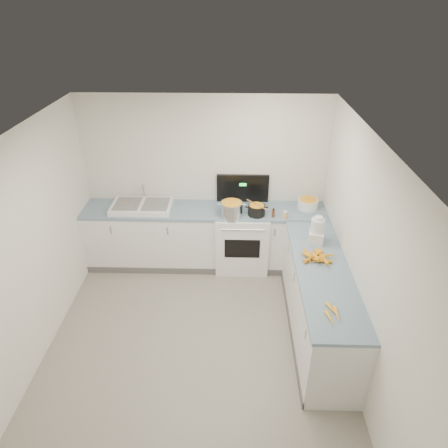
{
  "coord_description": "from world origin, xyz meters",
  "views": [
    {
      "loc": [
        0.43,
        -3.34,
        3.66
      ],
      "look_at": [
        0.3,
        1.1,
        1.05
      ],
      "focal_mm": 32.0,
      "sensor_mm": 36.0,
      "label": 1
    }
  ],
  "objects_px": {
    "stove": "(242,238)",
    "steel_pot": "(232,210)",
    "black_pot": "(257,211)",
    "mixing_bowl": "(308,204)",
    "extract_bottle": "(273,213)",
    "sink": "(142,206)",
    "spice_jar": "(285,215)",
    "food_processor": "(317,231)"
  },
  "relations": [
    {
      "from": "stove",
      "to": "spice_jar",
      "type": "relative_size",
      "value": 14.03
    },
    {
      "from": "mixing_bowl",
      "to": "extract_bottle",
      "type": "bearing_deg",
      "value": -151.45
    },
    {
      "from": "sink",
      "to": "extract_bottle",
      "type": "bearing_deg",
      "value": -6.07
    },
    {
      "from": "sink",
      "to": "extract_bottle",
      "type": "distance_m",
      "value": 1.88
    },
    {
      "from": "sink",
      "to": "extract_bottle",
      "type": "relative_size",
      "value": 7.74
    },
    {
      "from": "black_pot",
      "to": "spice_jar",
      "type": "bearing_deg",
      "value": -13.45
    },
    {
      "from": "sink",
      "to": "black_pot",
      "type": "bearing_deg",
      "value": -5.12
    },
    {
      "from": "mixing_bowl",
      "to": "food_processor",
      "type": "distance_m",
      "value": 0.91
    },
    {
      "from": "steel_pot",
      "to": "spice_jar",
      "type": "distance_m",
      "value": 0.74
    },
    {
      "from": "sink",
      "to": "black_pot",
      "type": "relative_size",
      "value": 3.61
    },
    {
      "from": "stove",
      "to": "extract_bottle",
      "type": "xyz_separation_m",
      "value": [
        0.42,
        -0.18,
        0.52
      ]
    },
    {
      "from": "spice_jar",
      "to": "food_processor",
      "type": "xyz_separation_m",
      "value": [
        0.32,
        -0.58,
        0.11
      ]
    },
    {
      "from": "black_pot",
      "to": "spice_jar",
      "type": "distance_m",
      "value": 0.4
    },
    {
      "from": "mixing_bowl",
      "to": "extract_bottle",
      "type": "xyz_separation_m",
      "value": [
        -0.52,
        -0.28,
        -0.01
      ]
    },
    {
      "from": "stove",
      "to": "sink",
      "type": "height_order",
      "value": "stove"
    },
    {
      "from": "mixing_bowl",
      "to": "spice_jar",
      "type": "relative_size",
      "value": 3.06
    },
    {
      "from": "black_pot",
      "to": "extract_bottle",
      "type": "height_order",
      "value": "black_pot"
    },
    {
      "from": "stove",
      "to": "extract_bottle",
      "type": "relative_size",
      "value": 12.23
    },
    {
      "from": "sink",
      "to": "spice_jar",
      "type": "xyz_separation_m",
      "value": [
        2.03,
        -0.24,
        0.01
      ]
    },
    {
      "from": "mixing_bowl",
      "to": "spice_jar",
      "type": "distance_m",
      "value": 0.48
    },
    {
      "from": "black_pot",
      "to": "spice_jar",
      "type": "height_order",
      "value": "black_pot"
    },
    {
      "from": "stove",
      "to": "mixing_bowl",
      "type": "bearing_deg",
      "value": 5.98
    },
    {
      "from": "black_pot",
      "to": "food_processor",
      "type": "bearing_deg",
      "value": -43.71
    },
    {
      "from": "stove",
      "to": "sink",
      "type": "bearing_deg",
      "value": 179.38
    },
    {
      "from": "mixing_bowl",
      "to": "extract_bottle",
      "type": "height_order",
      "value": "mixing_bowl"
    },
    {
      "from": "sink",
      "to": "mixing_bowl",
      "type": "height_order",
      "value": "sink"
    },
    {
      "from": "mixing_bowl",
      "to": "extract_bottle",
      "type": "distance_m",
      "value": 0.59
    },
    {
      "from": "steel_pot",
      "to": "black_pot",
      "type": "height_order",
      "value": "steel_pot"
    },
    {
      "from": "mixing_bowl",
      "to": "stove",
      "type": "bearing_deg",
      "value": -174.02
    },
    {
      "from": "steel_pot",
      "to": "sink",
      "type": "bearing_deg",
      "value": 171.89
    },
    {
      "from": "stove",
      "to": "steel_pot",
      "type": "xyz_separation_m",
      "value": [
        -0.16,
        -0.17,
        0.56
      ]
    },
    {
      "from": "steel_pot",
      "to": "food_processor",
      "type": "distance_m",
      "value": 1.24
    },
    {
      "from": "sink",
      "to": "food_processor",
      "type": "height_order",
      "value": "food_processor"
    },
    {
      "from": "stove",
      "to": "spice_jar",
      "type": "xyz_separation_m",
      "value": [
        0.58,
        -0.22,
        0.51
      ]
    },
    {
      "from": "steel_pot",
      "to": "black_pot",
      "type": "bearing_deg",
      "value": 6.06
    },
    {
      "from": "food_processor",
      "to": "mixing_bowl",
      "type": "bearing_deg",
      "value": 87.54
    },
    {
      "from": "mixing_bowl",
      "to": "extract_bottle",
      "type": "relative_size",
      "value": 2.66
    },
    {
      "from": "steel_pot",
      "to": "extract_bottle",
      "type": "distance_m",
      "value": 0.58
    },
    {
      "from": "steel_pot",
      "to": "black_pot",
      "type": "relative_size",
      "value": 1.3
    },
    {
      "from": "steel_pot",
      "to": "spice_jar",
      "type": "xyz_separation_m",
      "value": [
        0.74,
        -0.06,
        -0.05
      ]
    },
    {
      "from": "spice_jar",
      "to": "food_processor",
      "type": "height_order",
      "value": "food_processor"
    },
    {
      "from": "sink",
      "to": "steel_pot",
      "type": "height_order",
      "value": "sink"
    }
  ]
}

